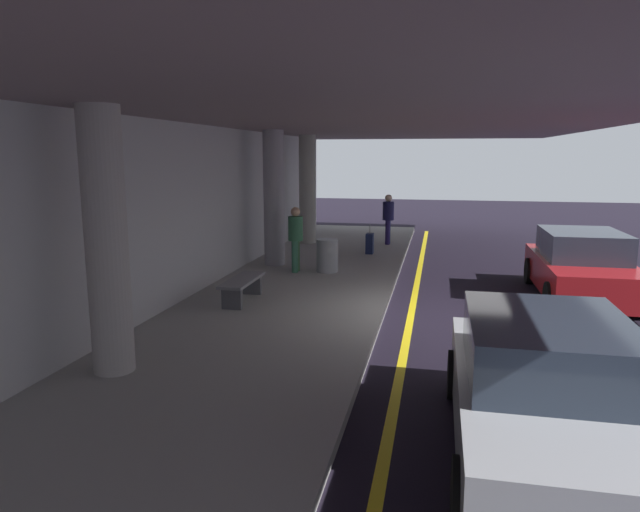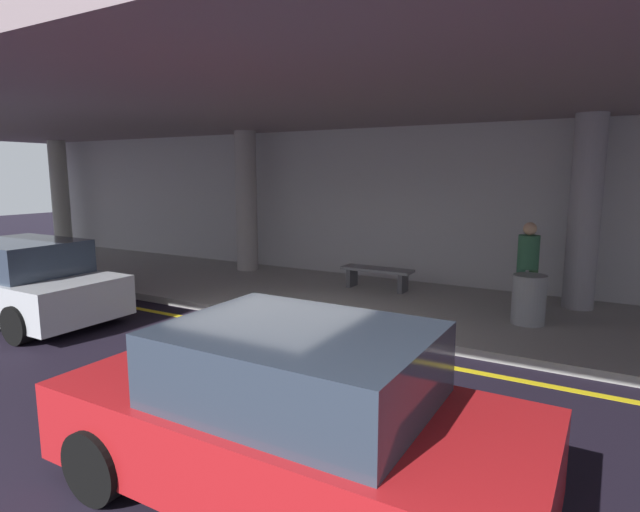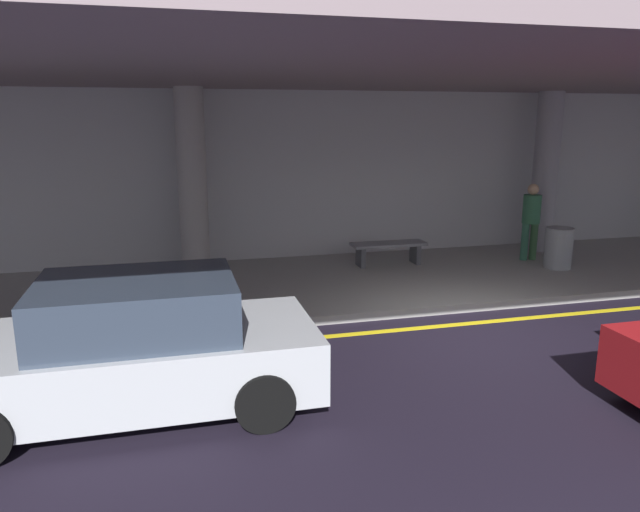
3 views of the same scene
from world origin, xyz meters
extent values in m
plane|color=black|center=(0.00, 0.00, 0.00)|extent=(60.00, 60.00, 0.00)
cube|color=#9D9C97|center=(0.00, 3.10, 0.07)|extent=(26.00, 4.20, 0.15)
cube|color=yellow|center=(0.00, 0.49, 0.00)|extent=(26.00, 0.14, 0.01)
cylinder|color=#A4A296|center=(-12.00, 4.42, 1.97)|extent=(0.57, 0.57, 3.65)
cylinder|color=#A49D9B|center=(-4.00, 4.42, 1.97)|extent=(0.57, 0.57, 3.65)
cylinder|color=#98949D|center=(4.00, 4.42, 1.97)|extent=(0.57, 0.57, 3.65)
cube|color=gray|center=(0.00, 2.60, 3.95)|extent=(28.00, 13.20, 0.30)
cube|color=#B6B3B7|center=(0.00, 5.35, 1.90)|extent=(26.00, 0.30, 3.80)
cube|color=#B2B6BC|center=(-4.98, -1.13, 0.55)|extent=(4.10, 1.80, 0.70)
cube|color=#2D3847|center=(-4.88, -1.13, 1.20)|extent=(2.10, 1.60, 0.60)
cylinder|color=black|center=(-3.63, -0.28, 0.32)|extent=(0.64, 0.22, 0.64)
cylinder|color=black|center=(-3.63, -1.98, 0.32)|extent=(0.64, 0.22, 0.64)
cylinder|color=black|center=(-6.33, -0.28, 0.32)|extent=(0.64, 0.22, 0.64)
cube|color=#B11A1E|center=(2.29, -3.09, 0.55)|extent=(4.10, 1.80, 0.70)
cube|color=#2D3847|center=(2.39, -3.09, 1.20)|extent=(2.10, 1.60, 0.60)
cylinder|color=black|center=(3.64, -2.24, 0.32)|extent=(0.64, 0.22, 0.64)
cylinder|color=black|center=(0.94, -2.24, 0.32)|extent=(0.64, 0.22, 0.64)
cylinder|color=black|center=(0.94, -3.94, 0.32)|extent=(0.64, 0.22, 0.64)
cylinder|color=#336A4E|center=(3.06, 3.61, 0.56)|extent=(0.16, 0.16, 0.82)
cylinder|color=#39613B|center=(3.28, 3.61, 0.56)|extent=(0.16, 0.16, 0.82)
cylinder|color=#2E6242|center=(3.17, 3.61, 1.28)|extent=(0.38, 0.38, 0.62)
sphere|color=tan|center=(3.17, 3.61, 1.71)|extent=(0.24, 0.24, 0.24)
cube|color=slate|center=(0.00, 3.94, 0.60)|extent=(1.60, 0.50, 0.06)
cube|color=#4C4C51|center=(-0.62, 3.94, 0.36)|extent=(0.10, 0.40, 0.42)
cube|color=#4C4C51|center=(0.62, 3.94, 0.36)|extent=(0.10, 0.40, 0.42)
cylinder|color=gray|center=(3.33, 2.81, 0.57)|extent=(0.56, 0.56, 0.85)
camera|label=1|loc=(-10.84, 0.02, 3.15)|focal=31.86mm
camera|label=2|loc=(4.52, -6.42, 2.71)|focal=28.87mm
camera|label=3|loc=(-4.48, -7.62, 3.20)|focal=33.28mm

